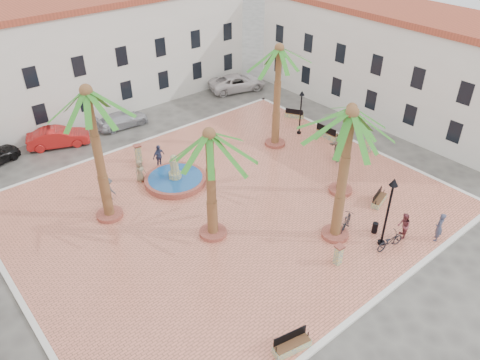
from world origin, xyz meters
The scene contains 35 objects.
ground centered at (0.00, 0.00, 0.00)m, with size 120.00×120.00×0.00m, color #56544F.
plaza centered at (0.00, 0.00, 0.07)m, with size 26.00×22.00×0.15m, color #D8785E.
kerb_n centered at (0.00, 11.00, 0.08)m, with size 26.30×0.30×0.16m, color silver.
kerb_s centered at (0.00, -11.00, 0.08)m, with size 26.30×0.30×0.16m, color silver.
kerb_e centered at (13.00, 0.00, 0.08)m, with size 0.30×22.30×0.16m, color silver.
kerb_w centered at (-13.00, 0.00, 0.08)m, with size 0.30×22.30×0.16m, color silver.
building_north centered at (0.00, 19.99, 4.77)m, with size 30.40×7.40×9.50m.
building_east centered at (19.99, 2.00, 4.52)m, with size 7.40×26.40×9.00m.
fountain centered at (-1.19, 4.30, 0.45)m, with size 4.22×4.22×2.18m.
palm_nw centered at (-6.41, 3.71, 7.54)m, with size 5.28×5.28×8.65m.
palm_sw centered at (-2.51, -1.74, 5.96)m, with size 5.25×5.25×7.00m.
palm_s centered at (2.90, -6.42, 7.19)m, with size 5.15×5.15×8.27m.
palm_e centered at (6.72, -3.62, 5.38)m, with size 5.08×5.08×6.37m.
palm_ne centered at (7.77, 3.87, 6.93)m, with size 5.11×5.11×7.98m.
bench_s centered at (-4.62, -10.38, 0.42)m, with size 1.86×0.89×0.94m.
bench_se centered at (7.57, -6.09, 0.39)m, with size 1.66×0.92×0.84m.
bench_e centered at (11.79, 2.01, 0.45)m, with size 0.71×2.04×1.06m.
bench_ne centered at (12.39, 6.34, 0.39)m, with size 1.27×1.62×0.85m.
lamppost_s centered at (4.41, -8.59, 3.18)m, with size 0.49×0.49×4.47m.
lamppost_e centered at (10.56, 3.98, 2.66)m, with size 0.40×0.40×3.70m.
bollard_se centered at (1.20, -8.06, 0.80)m, with size 0.48×0.48×1.25m.
bollard_n centered at (-1.75, 8.35, 0.87)m, with size 0.57×0.57×1.38m.
bollard_e centered at (12.40, -1.48, 0.86)m, with size 0.55×0.55×1.36m.
litter_bin centered at (4.94, -7.72, 0.49)m, with size 0.35×0.35×0.67m, color black.
cyclist_a centered at (7.16, -10.40, 1.06)m, with size 0.67×0.44×1.83m, color #37394F.
bicycle_a centered at (4.44, -9.08, 0.64)m, with size 0.66×1.88×0.99m, color black.
cyclist_b centered at (5.79, -8.99, 0.97)m, with size 0.80×0.62×1.65m, color brown.
bicycle_b centered at (3.88, -6.42, 0.68)m, with size 0.50×1.78×1.07m, color black.
pedestrian_fountain_a centered at (-2.92, 5.98, 0.95)m, with size 0.78×0.51×1.60m, color #7E6E53.
pedestrian_fountain_b centered at (-0.98, 6.70, 1.05)m, with size 1.06×0.44×1.80m, color #343A59.
pedestrian_north centered at (-5.52, 5.37, 0.92)m, with size 1.00×0.57×1.55m, color #424145.
pedestrian_east centered at (9.61, -0.77, 1.08)m, with size 1.73×0.55×1.87m, color #6A5D51.
car_red centered at (-5.23, 14.70, 0.76)m, with size 1.61×4.63×1.52m, color #B11817.
car_silver centered at (0.21, 14.54, 0.63)m, with size 1.78×4.37×1.27m, color #B3B5BD.
car_white centered at (12.70, 14.53, 0.77)m, with size 2.56×5.56×1.54m, color silver.
Camera 1 is at (-14.87, -19.13, 17.98)m, focal length 35.00 mm.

